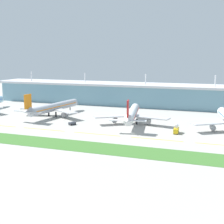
{
  "coord_description": "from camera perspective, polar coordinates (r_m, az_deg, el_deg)",
  "views": [
    {
      "loc": [
        63.35,
        -155.65,
        43.84
      ],
      "look_at": [
        -5.31,
        38.7,
        7.0
      ],
      "focal_mm": 51.4,
      "sensor_mm": 36.0,
      "label": 1
    }
  ],
  "objects": [
    {
      "name": "grass_verge",
      "position": [
        157.15,
        -5.18,
        -6.09
      ],
      "size": [
        300.0,
        18.0,
        0.1
      ],
      "primitive_type": "cube",
      "color": "#3D702D",
      "rests_on": "ground"
    },
    {
      "name": "fuel_truck",
      "position": [
        185.33,
        11.36,
        -3.03
      ],
      "size": [
        2.96,
        7.31,
        4.95
      ],
      "color": "gold",
      "rests_on": "ground"
    },
    {
      "name": "pushback_tug",
      "position": [
        204.67,
        -7.1,
        -2.0
      ],
      "size": [
        4.09,
        5.01,
        1.85
      ],
      "color": "#333842",
      "rests_on": "ground"
    },
    {
      "name": "airliner_center",
      "position": [
        205.73,
        3.57,
        -0.36
      ],
      "size": [
        47.96,
        60.01,
        18.9
      ],
      "color": "white",
      "rests_on": "ground"
    },
    {
      "name": "terminal_building",
      "position": [
        279.56,
        6.22,
        3.07
      ],
      "size": [
        288.0,
        34.0,
        28.09
      ],
      "color": "#6693A8",
      "rests_on": "ground"
    },
    {
      "name": "airliner_near_middle",
      "position": [
        235.17,
        -10.39,
        0.82
      ],
      "size": [
        48.37,
        62.43,
        18.9
      ],
      "color": "#ADB2BC",
      "rests_on": "ground"
    },
    {
      "name": "taxiway_stripe_mid_west",
      "position": [
        195.37,
        -12.05,
        -3.06
      ],
      "size": [
        28.0,
        0.7,
        0.04
      ],
      "primitive_type": "cube",
      "color": "yellow",
      "rests_on": "ground"
    },
    {
      "name": "taxiway_stripe_mid_east",
      "position": [
        170.72,
        7.91,
        -4.84
      ],
      "size": [
        28.0,
        0.7,
        0.04
      ],
      "primitive_type": "cube",
      "color": "yellow",
      "rests_on": "ground"
    },
    {
      "name": "ground_plane",
      "position": [
        173.67,
        -2.61,
        -4.5
      ],
      "size": [
        600.0,
        600.0,
        0.0
      ],
      "primitive_type": "plane",
      "color": "#A8A59E"
    },
    {
      "name": "taxiway_stripe_centre",
      "position": [
        180.28,
        -2.76,
        -3.95
      ],
      "size": [
        28.0,
        0.7,
        0.04
      ],
      "primitive_type": "cube",
      "color": "yellow",
      "rests_on": "ground"
    }
  ]
}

